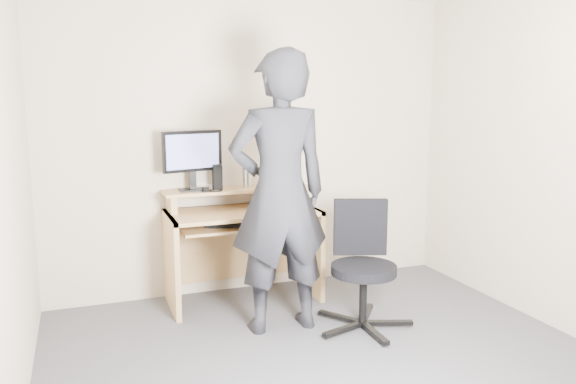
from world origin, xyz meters
TOP-DOWN VIEW (x-y plane):
  - ground at (0.00, 0.00)m, footprint 3.50×3.50m
  - back_wall at (0.00, 1.75)m, footprint 3.50×0.02m
  - desk at (-0.20, 1.53)m, footprint 1.20×0.60m
  - monitor at (-0.56, 1.59)m, footprint 0.49×0.17m
  - external_drive at (-0.37, 1.60)m, footprint 0.08×0.14m
  - travel_mug at (-0.12, 1.59)m, footprint 0.08×0.08m
  - smartphone at (0.15, 1.58)m, footprint 0.08×0.13m
  - charger at (-0.49, 1.50)m, footprint 0.05×0.04m
  - headphones at (-0.46, 1.69)m, footprint 0.19×0.19m
  - keyboard at (-0.28, 1.36)m, footprint 0.49×0.32m
  - mouse at (0.03, 1.35)m, footprint 0.11×0.08m
  - office_chair at (0.47, 0.66)m, footprint 0.71×0.68m
  - person at (-0.11, 0.82)m, footprint 0.72×0.47m

SIDE VIEW (x-z plane):
  - ground at x=0.00m, z-range 0.00..0.00m
  - office_chair at x=0.47m, z-range 0.04..0.93m
  - desk at x=-0.20m, z-range 0.09..1.00m
  - keyboard at x=-0.28m, z-range 0.65..0.68m
  - mouse at x=0.03m, z-range 0.75..0.79m
  - smartphone at x=0.15m, z-range 0.91..0.92m
  - headphones at x=-0.46m, z-range 0.89..0.95m
  - charger at x=-0.49m, z-range 0.91..0.94m
  - person at x=-0.11m, z-range 0.00..1.97m
  - travel_mug at x=-0.12m, z-range 0.91..1.08m
  - external_drive at x=-0.37m, z-range 0.91..1.11m
  - monitor at x=-0.56m, z-range 0.96..1.43m
  - back_wall at x=0.00m, z-range 0.00..2.50m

